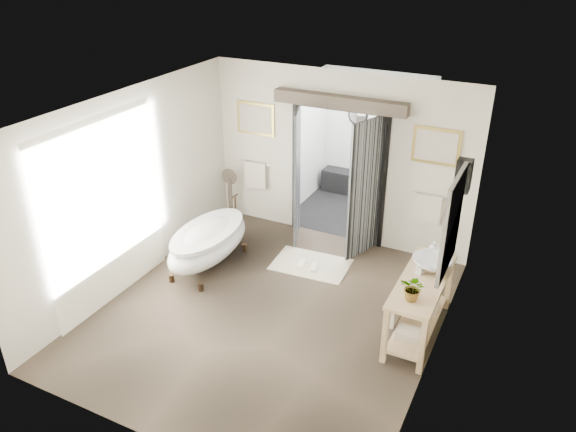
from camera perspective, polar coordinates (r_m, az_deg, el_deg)
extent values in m
plane|color=brown|center=(8.03, -1.93, -9.74)|extent=(5.00, 5.00, 0.00)
cube|color=beige|center=(5.54, -14.69, -11.26)|extent=(4.50, 0.02, 2.90)
cube|color=beige|center=(8.46, -15.66, 2.63)|extent=(0.02, 5.00, 2.90)
cube|color=beige|center=(6.61, 15.39, -4.50)|extent=(0.02, 5.00, 2.90)
cube|color=beige|center=(9.94, -3.04, 7.26)|extent=(1.45, 0.02, 2.90)
cube|color=beige|center=(8.94, 14.35, 4.12)|extent=(1.45, 0.02, 2.90)
cube|color=beige|center=(8.98, 5.53, 12.70)|extent=(1.60, 0.02, 0.60)
cube|color=white|center=(6.71, -2.32, 10.54)|extent=(4.50, 5.00, 0.02)
cube|color=white|center=(8.08, -18.05, 0.32)|extent=(0.02, 2.20, 2.70)
cube|color=gray|center=(6.92, 16.30, -0.79)|extent=(0.05, 0.95, 1.25)
cube|color=silver|center=(6.92, 16.05, -0.74)|extent=(0.01, 0.80, 1.10)
cube|color=black|center=(7.81, 17.40, 3.94)|extent=(0.20, 0.20, 0.45)
sphere|color=#FFCC8C|center=(7.81, 17.40, 3.94)|extent=(0.10, 0.10, 0.10)
cube|color=black|center=(10.78, 6.87, 0.36)|extent=(2.20, 2.00, 0.01)
cube|color=white|center=(9.92, 7.67, 13.36)|extent=(2.20, 2.00, 0.02)
cube|color=white|center=(11.18, 9.01, 8.14)|extent=(2.20, 0.02, 2.50)
cube|color=white|center=(10.67, 1.64, 7.54)|extent=(0.02, 2.00, 2.50)
cube|color=white|center=(10.01, 13.20, 5.48)|extent=(0.02, 2.00, 2.50)
cube|color=black|center=(11.39, 8.35, 3.01)|extent=(2.00, 0.35, 0.45)
cylinder|color=silver|center=(11.17, 7.11, 10.13)|extent=(0.40, 0.03, 0.40)
cylinder|color=silver|center=(10.94, 11.10, 9.48)|extent=(0.40, 0.03, 0.40)
cube|color=black|center=(9.73, 0.75, 4.97)|extent=(0.07, 0.10, 2.30)
cube|color=black|center=(9.21, 9.77, 3.24)|extent=(0.07, 0.10, 2.30)
cube|color=black|center=(9.06, 5.44, 10.86)|extent=(1.67, 0.10, 0.07)
cube|color=black|center=(9.36, 0.93, 4.05)|extent=(0.31, 0.77, 2.30)
cube|color=black|center=(8.96, 7.88, 2.68)|extent=(0.31, 0.77, 2.30)
cube|color=brown|center=(8.94, 5.24, 11.45)|extent=(2.20, 0.20, 0.20)
cube|color=#B09544|center=(9.79, -3.29, 9.84)|extent=(0.72, 0.03, 0.57)
cube|color=beige|center=(9.78, -3.33, 9.82)|extent=(0.62, 0.01, 0.47)
cube|color=#B09544|center=(8.75, 14.83, 6.88)|extent=(0.72, 0.03, 0.57)
cube|color=beige|center=(8.74, 14.80, 6.85)|extent=(0.62, 0.01, 0.47)
cylinder|color=silver|center=(10.02, -3.28, 5.40)|extent=(0.60, 0.02, 0.02)
cube|color=beige|center=(10.09, -3.31, 4.20)|extent=(0.42, 0.08, 0.48)
cylinder|color=silver|center=(9.01, 14.18, 2.03)|extent=(0.60, 0.02, 0.02)
cube|color=beige|center=(9.09, 13.99, 0.73)|extent=(0.42, 0.08, 0.48)
cylinder|color=#3C2A1B|center=(8.81, -11.75, -6.17)|extent=(0.09, 0.09, 0.13)
cylinder|color=#3C2A1B|center=(8.52, -8.84, -7.11)|extent=(0.09, 0.09, 0.13)
cylinder|color=#3C2A1B|center=(9.69, -7.17, -2.50)|extent=(0.09, 0.09, 0.13)
cylinder|color=#3C2A1B|center=(9.43, -4.42, -3.23)|extent=(0.09, 0.09, 0.13)
ellipsoid|color=white|center=(8.92, -8.09, -2.71)|extent=(0.82, 1.83, 0.58)
cylinder|color=#3C2A1B|center=(9.37, -5.39, 1.44)|extent=(0.03, 0.03, 0.24)
cube|color=tan|center=(7.06, 9.84, -11.73)|extent=(0.07, 0.07, 0.85)
cube|color=tan|center=(6.99, 13.51, -12.63)|extent=(0.07, 0.07, 0.85)
cube|color=tan|center=(8.25, 12.95, -5.81)|extent=(0.07, 0.07, 0.85)
cube|color=tan|center=(8.18, 16.07, -6.51)|extent=(0.07, 0.07, 0.85)
cube|color=tan|center=(7.38, 13.53, -6.42)|extent=(0.55, 1.60, 0.05)
cube|color=tan|center=(7.76, 13.00, -10.53)|extent=(0.45, 1.50, 0.03)
cylinder|color=silver|center=(7.55, 11.36, -7.39)|extent=(0.02, 1.40, 0.02)
cube|color=beige|center=(7.54, 10.90, -9.23)|extent=(0.06, 0.34, 0.42)
cube|color=beige|center=(7.45, 12.36, -11.64)|extent=(0.35, 0.25, 0.10)
cube|color=beige|center=(8.00, 13.69, -8.75)|extent=(0.35, 0.25, 0.10)
cube|color=brown|center=(10.48, -5.77, -0.19)|extent=(0.19, 0.19, 0.07)
cylinder|color=brown|center=(10.31, -5.87, 1.82)|extent=(0.08, 0.08, 0.75)
cylinder|color=silver|center=(10.15, -5.92, 4.03)|extent=(0.26, 0.02, 0.26)
cylinder|color=brown|center=(10.14, -5.97, 4.00)|extent=(0.30, 0.01, 0.30)
cube|color=beige|center=(9.07, 2.34, -4.94)|extent=(1.25, 0.88, 0.01)
cube|color=white|center=(9.01, 1.37, -4.90)|extent=(0.14, 0.25, 0.05)
cube|color=white|center=(8.94, 2.67, -5.23)|extent=(0.14, 0.25, 0.05)
imported|color=white|center=(7.53, 14.41, -4.77)|extent=(0.69, 0.69, 0.18)
imported|color=gray|center=(6.86, 12.65, -7.20)|extent=(0.34, 0.31, 0.33)
imported|color=gray|center=(7.42, 13.25, -5.13)|extent=(0.10, 0.10, 0.18)
imported|color=gray|center=(7.91, 14.57, -3.15)|extent=(0.19, 0.19, 0.19)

